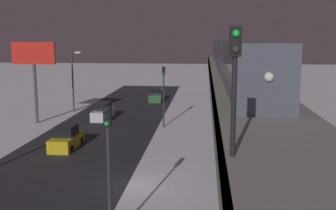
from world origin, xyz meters
TOP-DOWN VIEW (x-y plane):
  - ground_plane at (0.00, 0.00)m, footprint 240.00×240.00m
  - avenue_asphalt at (5.86, 0.00)m, footprint 11.00×105.90m
  - elevated_railway at (-7.35, 0.00)m, footprint 5.00×105.90m
  - subway_train at (-7.44, -22.21)m, footprint 2.94×55.47m
  - rail_signal at (-5.40, 11.96)m, footprint 0.36×0.41m
  - sedan_yellow at (7.26, -8.31)m, footprint 1.91×4.42m
  - sedan_green at (2.66, -34.69)m, footprint 1.80×4.70m
  - sedan_white at (7.26, -20.78)m, footprint 1.80×4.66m
  - traffic_light_near at (-0.24, 7.08)m, footprint 0.32×0.44m
  - traffic_light_mid at (-0.24, -17.07)m, footprint 0.32×0.44m
  - commercial_billboard at (14.02, -17.92)m, footprint 4.80×0.36m
  - street_lamp_far at (11.94, -25.00)m, footprint 1.35×0.44m

SIDE VIEW (x-z plane):
  - ground_plane at x=0.00m, z-range 0.00..0.00m
  - avenue_asphalt at x=5.86m, z-range 0.00..0.01m
  - sedan_yellow at x=7.26m, z-range -0.20..1.77m
  - sedan_green at x=2.66m, z-range -0.19..1.78m
  - sedan_white at x=7.26m, z-range -0.19..1.78m
  - traffic_light_near at x=-0.24m, z-range 1.00..7.40m
  - traffic_light_mid at x=-0.24m, z-range 1.00..7.40m
  - street_lamp_far at x=11.94m, z-range 0.99..8.64m
  - elevated_railway at x=-7.35m, z-range 2.08..7.81m
  - commercial_billboard at x=14.02m, z-range 2.38..11.28m
  - subway_train at x=-7.44m, z-range 5.80..9.20m
  - rail_signal at x=-5.40m, z-range 6.45..10.45m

